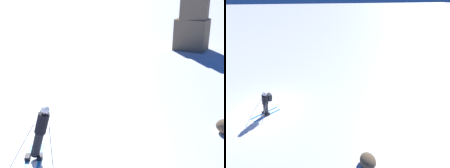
% 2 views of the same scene
% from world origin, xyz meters
% --- Properties ---
extents(ground_plane, '(300.00, 300.00, 0.00)m').
position_xyz_m(ground_plane, '(0.00, 0.00, 0.00)').
color(ground_plane, white).
extents(skier, '(1.50, 1.65, 1.78)m').
position_xyz_m(skier, '(0.63, 0.17, 0.97)').
color(skier, '#1E7AC6').
rests_on(skier, ground).
extents(exposed_boulder_1, '(0.77, 0.66, 0.50)m').
position_xyz_m(exposed_boulder_1, '(5.25, 4.49, 0.25)').
color(exposed_boulder_1, brown).
rests_on(exposed_boulder_1, ground).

